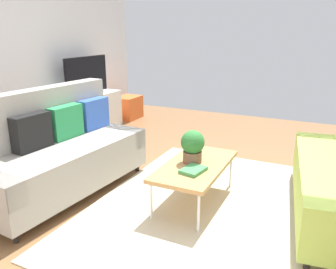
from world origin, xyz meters
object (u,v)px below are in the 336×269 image
Objects in this scene: coffee_table at (195,166)px; tv_console at (88,114)px; bottle_1 at (76,91)px; bottle_0 at (72,94)px; storage_trunk at (128,107)px; table_book_0 at (193,170)px; vase_0 at (60,96)px; couch_beige at (58,151)px; potted_plant at (193,146)px; tv at (87,77)px.

coffee_table is 0.79× the size of tv_console.
bottle_1 is (1.25, 2.52, 0.36)m from coffee_table.
coffee_table is 2.79m from bottle_0.
table_book_0 is (-2.85, -2.52, 0.22)m from storage_trunk.
tv_console is at bearing 174.81° from storage_trunk.
couch_beige is at bearing -138.70° from vase_0.
tv_console is 0.53m from bottle_1.
storage_trunk is 3.59m from potted_plant.
table_book_0 is 2.97m from bottle_1.
coffee_table is 0.20m from table_book_0.
table_book_0 is (-1.75, -2.60, -0.52)m from tv.
potted_plant is 2.74m from vase_0.
couch_beige is 3.22m from storage_trunk.
tv reaches higher than tv_console.
couch_beige is 8.34× the size of bottle_1.
bottle_1 reaches higher than tv_console.
tv reaches higher than vase_0.
bottle_0 is (-0.41, -0.02, -0.22)m from tv.
bottle_1 reaches higher than coffee_table.
tv is 3.17m from table_book_0.
vase_0 is (-0.58, 0.05, 0.41)m from tv_console.
storage_trunk is at bearing 42.65° from potted_plant.
tv is (0.00, -0.02, 0.63)m from tv_console.
tv is at bearing 2.76° from bottle_0.
tv_console is 5.83× the size of table_book_0.
potted_plant is 2.77m from bottle_1.
tv_console is 0.63m from tv.
vase_0 is 0.75× the size of bottle_1.
bottle_0 is (1.52, 1.10, 0.28)m from couch_beige.
tv is 5.69× the size of bottle_0.
couch_beige reaches higher than table_book_0.
bottle_0 is (-1.51, 0.06, 0.51)m from storage_trunk.
bottle_0 reaches higher than coffee_table.
tv_console is 1.40× the size of tv.
couch_beige is 1.83m from vase_0.
vase_0 is at bearing 69.77° from potted_plant.
table_book_0 is at bearing -156.08° from potted_plant.
coffee_table is at bearing -116.39° from bottle_1.
couch_beige is 1.40× the size of tv_console.
storage_trunk is at bearing -5.19° from tv_console.
tv reaches higher than bottle_0.
couch_beige is 1.90m from bottle_0.
bottle_1 is (0.11, 0.00, 0.03)m from bottle_0.
table_book_0 is (0.19, -1.47, -0.01)m from couch_beige.
tv is at bearing 56.06° from table_book_0.
tv is at bearing -145.37° from couch_beige.
vase_0 is at bearing 151.45° from bottle_0.
potted_plant is (-1.53, -2.52, 0.28)m from tv_console.
coffee_table is at bearing 109.57° from couch_beige.
storage_trunk is at bearing -5.10° from vase_0.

